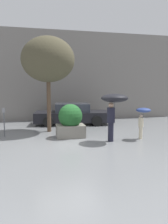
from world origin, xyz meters
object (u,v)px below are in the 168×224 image
planter_box (70,121)px  street_tree (48,60)px  parking_meter (4,116)px  person_adult (114,103)px  parked_car_near (72,115)px  person_child (143,115)px

planter_box → street_tree: bearing=119.7°
street_tree → parking_meter: size_ratio=3.60×
person_adult → parked_car_near: 4.91m
planter_box → street_tree: 3.30m
street_tree → parked_car_near: bearing=53.3°
person_child → parked_car_near: (-2.28, 4.56, -0.47)m
person_child → parked_car_near: bearing=173.0°
parked_car_near → street_tree: street_tree is taller
parking_meter → planter_box: bearing=-14.5°
person_child → street_tree: bearing=-157.2°
street_tree → parking_meter: street_tree is taller
person_child → person_adult: bearing=-117.0°
planter_box → person_child: size_ratio=1.10×
person_adult → parked_car_near: person_adult is taller
planter_box → person_adult: (1.58, -1.19, 0.85)m
street_tree → person_adult: bearing=-47.8°
planter_box → street_tree: size_ratio=0.32×
person_adult → parking_meter: person_adult is taller
person_adult → street_tree: street_tree is taller
person_adult → parked_car_near: size_ratio=0.42×
parked_car_near → parking_meter: size_ratio=3.58×
planter_box → parked_car_near: size_ratio=0.32×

